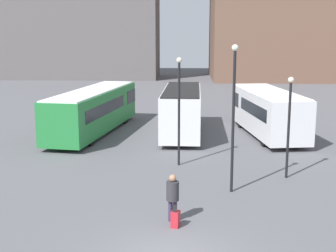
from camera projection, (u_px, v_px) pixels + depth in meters
The scene contains 8 objects.
bus_0 at pixel (94, 109), 31.86m from camera, with size 4.37×12.17×2.96m.
bus_1 at pixel (182, 110), 31.29m from camera, with size 2.63×9.18×3.09m.
bus_2 at pixel (268, 111), 30.88m from camera, with size 3.86×9.53×3.01m.
traveler at pixel (173, 194), 16.70m from camera, with size 0.56×0.56×1.76m.
suitcase at pixel (176, 219), 16.35m from camera, with size 0.35×0.39×0.86m.
lamp_post_0 at pixel (233, 108), 19.38m from camera, with size 0.28×0.28×6.24m.
lamp_post_1 at pixel (289, 118), 21.48m from camera, with size 0.28×0.28×4.75m.
lamp_post_2 at pixel (179, 103), 23.54m from camera, with size 0.28×0.28×5.52m.
Camera 1 is at (0.51, -13.08, 6.66)m, focal length 50.00 mm.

